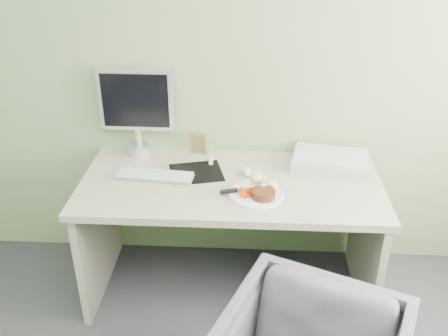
# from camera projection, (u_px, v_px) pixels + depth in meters

# --- Properties ---
(wall_back) EXTENTS (3.50, 0.00, 3.50)m
(wall_back) POSITION_uv_depth(u_px,v_px,m) (234.00, 47.00, 2.69)
(wall_back) COLOR gray
(wall_back) RESTS_ON floor
(desk) EXTENTS (1.60, 0.75, 0.73)m
(desk) POSITION_uv_depth(u_px,v_px,m) (231.00, 210.00, 2.74)
(desk) COLOR #BCB09E
(desk) RESTS_ON floor
(plate) EXTENTS (0.28, 0.28, 0.01)m
(plate) POSITION_uv_depth(u_px,v_px,m) (256.00, 194.00, 2.52)
(plate) COLOR white
(plate) RESTS_ON desk
(steak) EXTENTS (0.16, 0.16, 0.04)m
(steak) POSITION_uv_depth(u_px,v_px,m) (263.00, 194.00, 2.47)
(steak) COLOR black
(steak) RESTS_ON plate
(potato_pile) EXTENTS (0.16, 0.13, 0.07)m
(potato_pile) POSITION_uv_depth(u_px,v_px,m) (264.00, 181.00, 2.55)
(potato_pile) COLOR tan
(potato_pile) RESTS_ON plate
(carrot_heap) EXTENTS (0.07, 0.07, 0.05)m
(carrot_heap) POSITION_uv_depth(u_px,v_px,m) (247.00, 191.00, 2.49)
(carrot_heap) COLOR #EA3A04
(carrot_heap) RESTS_ON plate
(steak_knife) EXTENTS (0.23, 0.08, 0.02)m
(steak_knife) POSITION_uv_depth(u_px,v_px,m) (236.00, 190.00, 2.51)
(steak_knife) COLOR silver
(steak_knife) RESTS_ON plate
(mousepad) EXTENTS (0.33, 0.31, 0.00)m
(mousepad) POSITION_uv_depth(u_px,v_px,m) (196.00, 172.00, 2.73)
(mousepad) COLOR black
(mousepad) RESTS_ON desk
(keyboard) EXTENTS (0.42, 0.16, 0.02)m
(keyboard) POSITION_uv_depth(u_px,v_px,m) (154.00, 176.00, 2.67)
(keyboard) COLOR white
(keyboard) RESTS_ON desk
(computer_mouse) EXTENTS (0.07, 0.11, 0.03)m
(computer_mouse) POSITION_uv_depth(u_px,v_px,m) (247.00, 172.00, 2.71)
(computer_mouse) COLOR white
(computer_mouse) RESTS_ON desk
(photo_frame) EXTENTS (0.10, 0.04, 0.13)m
(photo_frame) POSITION_uv_depth(u_px,v_px,m) (198.00, 144.00, 2.91)
(photo_frame) COLOR olive
(photo_frame) RESTS_ON desk
(eyedrop_bottle) EXTENTS (0.03, 0.03, 0.08)m
(eyedrop_bottle) POSITION_uv_depth(u_px,v_px,m) (211.00, 159.00, 2.80)
(eyedrop_bottle) COLOR white
(eyedrop_bottle) RESTS_ON desk
(scanner) EXTENTS (0.46, 0.35, 0.06)m
(scanner) POSITION_uv_depth(u_px,v_px,m) (330.00, 162.00, 2.78)
(scanner) COLOR silver
(scanner) RESTS_ON desk
(monitor) EXTENTS (0.42, 0.13, 0.51)m
(monitor) POSITION_uv_depth(u_px,v_px,m) (136.00, 107.00, 2.82)
(monitor) COLOR silver
(monitor) RESTS_ON desk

